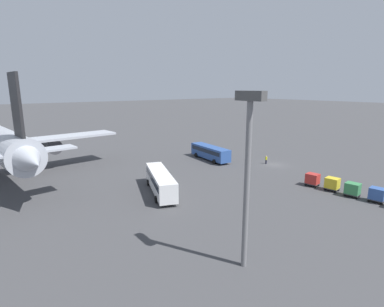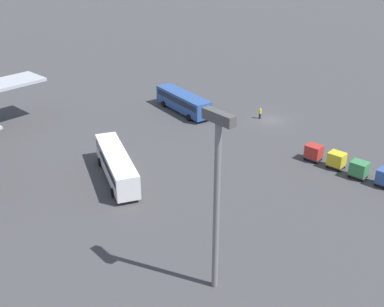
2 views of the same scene
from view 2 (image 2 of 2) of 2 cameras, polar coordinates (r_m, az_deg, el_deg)
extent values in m
plane|color=#424244|center=(74.33, 9.28, 3.94)|extent=(600.00, 600.00, 0.00)
cube|color=#2D5199|center=(76.05, -1.07, 6.20)|extent=(11.91, 3.97, 2.58)
cube|color=#192333|center=(75.90, -1.07, 6.52)|extent=(10.98, 3.90, 0.82)
cylinder|color=black|center=(78.64, -3.40, 5.87)|extent=(1.03, 0.41, 1.00)
cylinder|color=black|center=(80.05, -1.67, 6.28)|extent=(1.03, 0.41, 1.00)
cylinder|color=black|center=(72.94, -0.41, 4.28)|extent=(1.03, 0.41, 1.00)
cylinder|color=black|center=(74.46, 1.40, 4.74)|extent=(1.03, 0.41, 1.00)
cube|color=white|center=(56.57, -8.95, -1.28)|extent=(12.75, 6.94, 2.79)
cube|color=#192333|center=(56.36, -8.98, -0.84)|extent=(11.82, 6.62, 0.89)
cylinder|color=black|center=(60.46, -10.88, -1.01)|extent=(1.04, 0.64, 1.00)
cylinder|color=black|center=(60.85, -8.39, -0.62)|extent=(1.04, 0.64, 1.00)
cylinder|color=black|center=(53.61, -9.40, -4.59)|extent=(1.04, 0.64, 1.00)
cylinder|color=black|center=(54.05, -6.59, -4.12)|extent=(1.04, 0.64, 1.00)
cylinder|color=#1E1E2D|center=(74.49, 8.04, 4.43)|extent=(0.32, 0.32, 0.85)
cylinder|color=yellow|center=(74.22, 8.08, 4.97)|extent=(0.38, 0.38, 0.65)
sphere|color=tan|center=(74.07, 8.10, 5.29)|extent=(0.24, 0.24, 0.24)
cylinder|color=black|center=(58.91, 20.93, -3.48)|extent=(0.37, 0.16, 0.36)
cylinder|color=black|center=(59.99, 21.40, -3.02)|extent=(0.37, 0.16, 0.36)
cube|color=#38383D|center=(59.97, 19.07, -2.38)|extent=(2.19, 1.92, 0.10)
cube|color=#38844C|center=(59.60, 19.19, -1.66)|extent=(2.09, 1.83, 1.60)
cylinder|color=black|center=(59.78, 18.13, -2.57)|extent=(0.37, 0.16, 0.36)
cylinder|color=black|center=(60.85, 18.65, -2.13)|extent=(0.37, 0.16, 0.36)
cylinder|color=black|center=(59.31, 19.45, -3.02)|extent=(0.37, 0.16, 0.36)
cylinder|color=black|center=(60.38, 19.94, -2.57)|extent=(0.37, 0.16, 0.36)
cube|color=#38383D|center=(61.42, 16.67, -1.33)|extent=(2.19, 1.92, 0.10)
cube|color=gold|center=(61.06, 16.77, -0.62)|extent=(2.09, 1.83, 1.60)
cylinder|color=black|center=(61.27, 15.75, -1.51)|extent=(0.37, 0.16, 0.36)
cylinder|color=black|center=(62.32, 16.29, -1.10)|extent=(0.37, 0.16, 0.36)
cylinder|color=black|center=(60.73, 17.01, -1.94)|extent=(0.37, 0.16, 0.36)
cylinder|color=black|center=(61.79, 17.53, -1.52)|extent=(0.37, 0.16, 0.36)
cube|color=#38383D|center=(62.66, 14.15, -0.44)|extent=(2.19, 1.92, 0.10)
cube|color=#B72D28|center=(62.30, 14.23, 0.26)|extent=(2.09, 1.83, 1.60)
cylinder|color=black|center=(62.55, 13.24, -0.62)|extent=(0.37, 0.16, 0.36)
cylinder|color=black|center=(63.59, 13.81, -0.23)|extent=(0.37, 0.16, 0.36)
cylinder|color=black|center=(61.95, 14.45, -1.03)|extent=(0.37, 0.16, 0.36)
cylinder|color=black|center=(62.99, 15.01, -0.64)|extent=(0.37, 0.16, 0.36)
cylinder|color=slate|center=(37.15, 2.90, -6.83)|extent=(0.50, 0.50, 14.66)
cube|color=#4C4C4C|center=(33.60, 3.20, 4.32)|extent=(2.80, 0.70, 0.80)
camera|label=1|loc=(13.56, -6.15, -33.95)|focal=28.00mm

